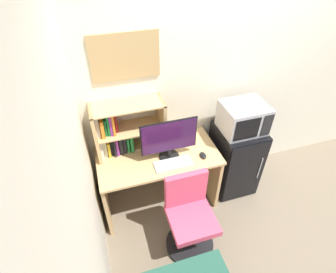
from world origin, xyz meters
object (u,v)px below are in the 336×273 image
(mini_fridge, at_px, (234,159))
(hutch_bookshelf, at_px, (119,130))
(wall_corkboard, at_px, (125,57))
(computer_mouse, at_px, (203,155))
(microwave, at_px, (243,118))
(monitor, at_px, (169,139))
(keyboard, at_px, (173,164))
(desk_chair, at_px, (189,219))

(mini_fridge, bearing_deg, hutch_bookshelf, 171.75)
(mini_fridge, xyz_separation_m, wall_corkboard, (-1.14, 0.31, 1.29))
(hutch_bookshelf, relative_size, mini_fridge, 0.79)
(computer_mouse, relative_size, microwave, 0.22)
(monitor, distance_m, keyboard, 0.26)
(hutch_bookshelf, relative_size, desk_chair, 0.79)
(monitor, distance_m, wall_corkboard, 0.86)
(computer_mouse, distance_m, desk_chair, 0.65)
(microwave, bearing_deg, hutch_bookshelf, 171.88)
(monitor, height_order, desk_chair, monitor)
(hutch_bookshelf, relative_size, wall_corkboard, 1.14)
(keyboard, bearing_deg, microwave, 12.48)
(hutch_bookshelf, bearing_deg, keyboard, -39.24)
(computer_mouse, xyz_separation_m, wall_corkboard, (-0.63, 0.47, 0.95))
(hutch_bookshelf, height_order, mini_fridge, hutch_bookshelf)
(monitor, height_order, computer_mouse, monitor)
(microwave, bearing_deg, keyboard, -167.52)
(wall_corkboard, bearing_deg, microwave, -14.96)
(computer_mouse, bearing_deg, wall_corkboard, 143.07)
(computer_mouse, bearing_deg, hutch_bookshelf, 155.76)
(monitor, relative_size, mini_fridge, 0.64)
(computer_mouse, relative_size, desk_chair, 0.11)
(monitor, relative_size, computer_mouse, 5.69)
(hutch_bookshelf, xyz_separation_m, microwave, (1.29, -0.18, 0.00))
(hutch_bookshelf, xyz_separation_m, mini_fridge, (1.29, -0.19, -0.60))
(hutch_bookshelf, distance_m, mini_fridge, 1.44)
(keyboard, distance_m, desk_chair, 0.56)
(keyboard, xyz_separation_m, mini_fridge, (0.84, 0.18, -0.34))
(computer_mouse, height_order, wall_corkboard, wall_corkboard)
(desk_chair, relative_size, wall_corkboard, 1.43)
(hutch_bookshelf, distance_m, desk_chair, 1.13)
(desk_chair, bearing_deg, computer_mouse, 55.70)
(keyboard, distance_m, mini_fridge, 0.92)
(microwave, height_order, desk_chair, microwave)
(keyboard, distance_m, wall_corkboard, 1.11)
(microwave, bearing_deg, desk_chair, -143.50)
(wall_corkboard, bearing_deg, monitor, -51.73)
(computer_mouse, height_order, mini_fridge, mini_fridge)
(keyboard, xyz_separation_m, wall_corkboard, (-0.30, 0.49, 0.95))
(computer_mouse, distance_m, wall_corkboard, 1.23)
(desk_chair, height_order, wall_corkboard, wall_corkboard)
(monitor, relative_size, microwave, 1.24)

